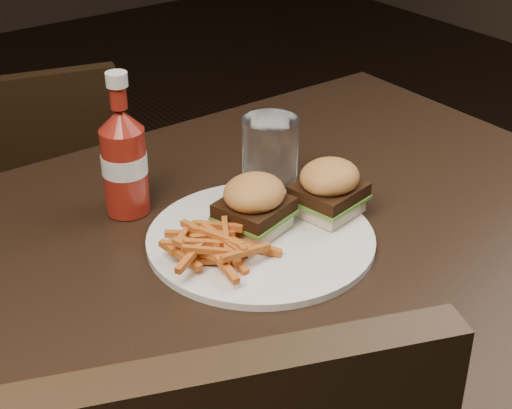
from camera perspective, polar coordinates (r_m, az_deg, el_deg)
dining_table at (r=0.94m, az=-2.43°, el=-5.76°), size 1.20×0.80×0.04m
chair_far at (r=1.64m, az=-16.59°, el=-2.77°), size 0.47×0.47×0.04m
plate at (r=0.98m, az=0.35°, el=-2.52°), size 0.29×0.29×0.01m
sandwich_half_a at (r=0.98m, az=-0.13°, el=-1.33°), size 0.09×0.09×0.02m
sandwich_half_b at (r=1.02m, az=5.27°, el=-0.10°), size 0.08×0.08×0.02m
fries_pile at (r=0.93m, az=-2.98°, el=-2.57°), size 0.11×0.11×0.04m
ketchup_bottle at (r=1.04m, az=-9.50°, el=2.42°), size 0.08×0.08×0.12m
tumbler at (r=1.06m, az=1.02°, el=3.22°), size 0.10×0.10×0.12m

